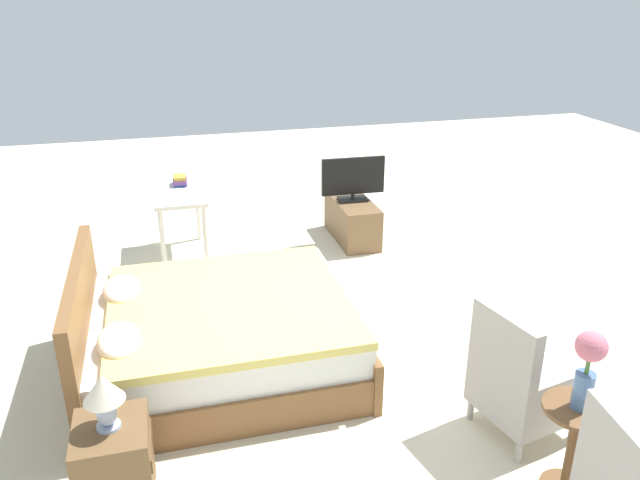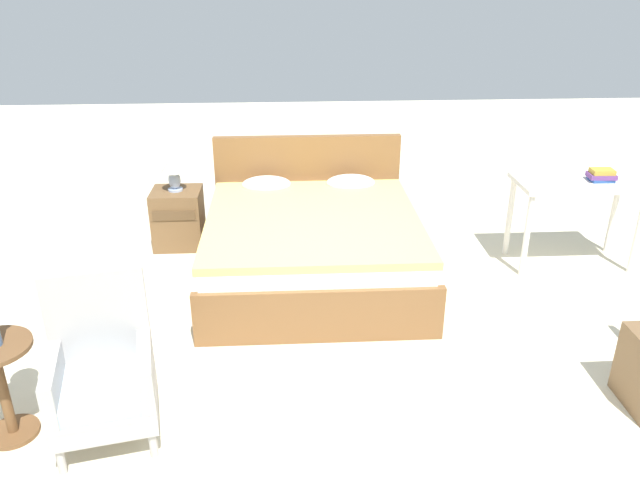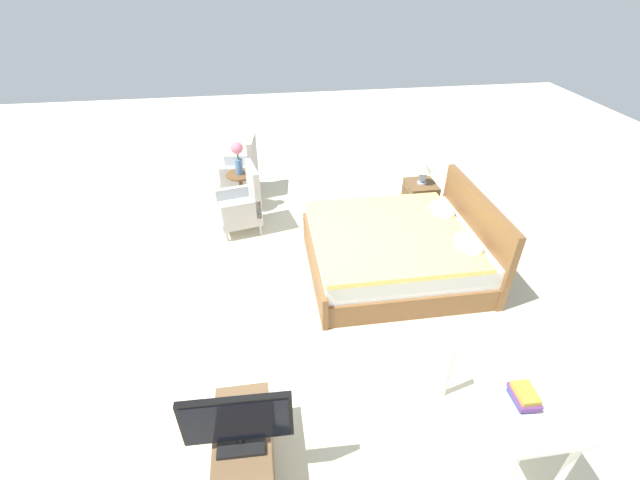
{
  "view_description": "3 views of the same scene",
  "coord_description": "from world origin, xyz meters",
  "px_view_note": "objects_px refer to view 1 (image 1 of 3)",
  "views": [
    {
      "loc": [
        -4.16,
        1.22,
        2.77
      ],
      "look_at": [
        0.32,
        0.02,
        0.84
      ],
      "focal_mm": 35.0,
      "sensor_mm": 36.0,
      "label": 1
    },
    {
      "loc": [
        -0.24,
        -3.74,
        2.42
      ],
      "look_at": [
        -0.01,
        0.25,
        0.63
      ],
      "focal_mm": 35.0,
      "sensor_mm": 36.0,
      "label": 2
    },
    {
      "loc": [
        3.89,
        -0.57,
        3.25
      ],
      "look_at": [
        0.1,
        -0.02,
        0.64
      ],
      "focal_mm": 24.0,
      "sensor_mm": 36.0,
      "label": 3
    }
  ],
  "objects_px": {
    "bed": "(215,336)",
    "book_stack": "(180,181)",
    "table_lamp": "(104,395)",
    "tv_stand": "(352,220)",
    "flower_vase": "(588,362)",
    "nightstand": "(115,466)",
    "vanity_desk": "(179,200)",
    "armchair_by_window_right": "(519,384)",
    "side_table": "(573,439)",
    "tv_flatscreen": "(353,179)"
  },
  "relations": [
    {
      "from": "bed",
      "to": "book_stack",
      "type": "xyz_separation_m",
      "value": [
        2.39,
        0.08,
        0.51
      ]
    },
    {
      "from": "table_lamp",
      "to": "tv_stand",
      "type": "bearing_deg",
      "value": -35.77
    },
    {
      "from": "flower_vase",
      "to": "nightstand",
      "type": "distance_m",
      "value": 2.65
    },
    {
      "from": "table_lamp",
      "to": "vanity_desk",
      "type": "height_order",
      "value": "table_lamp"
    },
    {
      "from": "bed",
      "to": "armchair_by_window_right",
      "type": "relative_size",
      "value": 2.16
    },
    {
      "from": "table_lamp",
      "to": "tv_stand",
      "type": "relative_size",
      "value": 0.34
    },
    {
      "from": "book_stack",
      "to": "side_table",
      "type": "bearing_deg",
      "value": -155.21
    },
    {
      "from": "side_table",
      "to": "table_lamp",
      "type": "xyz_separation_m",
      "value": [
        0.56,
        2.52,
        0.38
      ]
    },
    {
      "from": "flower_vase",
      "to": "tv_stand",
      "type": "relative_size",
      "value": 0.5
    },
    {
      "from": "side_table",
      "to": "flower_vase",
      "type": "height_order",
      "value": "flower_vase"
    },
    {
      "from": "flower_vase",
      "to": "book_stack",
      "type": "xyz_separation_m",
      "value": [
        4.16,
        1.92,
        -0.07
      ]
    },
    {
      "from": "bed",
      "to": "book_stack",
      "type": "height_order",
      "value": "bed"
    },
    {
      "from": "side_table",
      "to": "tv_stand",
      "type": "bearing_deg",
      "value": 0.49
    },
    {
      "from": "tv_stand",
      "to": "tv_flatscreen",
      "type": "height_order",
      "value": "tv_flatscreen"
    },
    {
      "from": "bed",
      "to": "table_lamp",
      "type": "relative_size",
      "value": 6.01
    },
    {
      "from": "bed",
      "to": "armchair_by_window_right",
      "type": "distance_m",
      "value": 2.2
    },
    {
      "from": "tv_stand",
      "to": "book_stack",
      "type": "xyz_separation_m",
      "value": [
        0.14,
        1.89,
        0.58
      ]
    },
    {
      "from": "bed",
      "to": "vanity_desk",
      "type": "relative_size",
      "value": 1.91
    },
    {
      "from": "bed",
      "to": "flower_vase",
      "type": "xyz_separation_m",
      "value": [
        -1.76,
        -1.84,
        0.58
      ]
    },
    {
      "from": "armchair_by_window_right",
      "to": "tv_stand",
      "type": "xyz_separation_m",
      "value": [
        3.48,
        0.01,
        -0.14
      ]
    },
    {
      "from": "table_lamp",
      "to": "flower_vase",
      "type": "bearing_deg",
      "value": -102.59
    },
    {
      "from": "side_table",
      "to": "flower_vase",
      "type": "xyz_separation_m",
      "value": [
        0.0,
        0.0,
        0.51
      ]
    },
    {
      "from": "side_table",
      "to": "tv_stand",
      "type": "distance_m",
      "value": 4.02
    },
    {
      "from": "flower_vase",
      "to": "nightstand",
      "type": "height_order",
      "value": "flower_vase"
    },
    {
      "from": "armchair_by_window_right",
      "to": "book_stack",
      "type": "distance_m",
      "value": 4.11
    },
    {
      "from": "vanity_desk",
      "to": "tv_flatscreen",
      "type": "bearing_deg",
      "value": -89.29
    },
    {
      "from": "armchair_by_window_right",
      "to": "tv_flatscreen",
      "type": "height_order",
      "value": "tv_flatscreen"
    },
    {
      "from": "bed",
      "to": "book_stack",
      "type": "distance_m",
      "value": 2.45
    },
    {
      "from": "tv_flatscreen",
      "to": "book_stack",
      "type": "xyz_separation_m",
      "value": [
        0.14,
        1.89,
        0.09
      ]
    },
    {
      "from": "armchair_by_window_right",
      "to": "tv_stand",
      "type": "distance_m",
      "value": 3.48
    },
    {
      "from": "table_lamp",
      "to": "tv_stand",
      "type": "height_order",
      "value": "table_lamp"
    },
    {
      "from": "side_table",
      "to": "table_lamp",
      "type": "bearing_deg",
      "value": 77.41
    },
    {
      "from": "side_table",
      "to": "flower_vase",
      "type": "relative_size",
      "value": 1.23
    },
    {
      "from": "armchair_by_window_right",
      "to": "vanity_desk",
      "type": "distance_m",
      "value": 3.97
    },
    {
      "from": "nightstand",
      "to": "book_stack",
      "type": "bearing_deg",
      "value": -9.49
    },
    {
      "from": "flower_vase",
      "to": "book_stack",
      "type": "distance_m",
      "value": 4.58
    },
    {
      "from": "flower_vase",
      "to": "tv_stand",
      "type": "bearing_deg",
      "value": 0.49
    },
    {
      "from": "side_table",
      "to": "nightstand",
      "type": "height_order",
      "value": "side_table"
    },
    {
      "from": "armchair_by_window_right",
      "to": "vanity_desk",
      "type": "relative_size",
      "value": 0.88
    },
    {
      "from": "armchair_by_window_right",
      "to": "book_stack",
      "type": "height_order",
      "value": "armchair_by_window_right"
    },
    {
      "from": "flower_vase",
      "to": "side_table",
      "type": "bearing_deg",
      "value": -90.0
    },
    {
      "from": "armchair_by_window_right",
      "to": "side_table",
      "type": "distance_m",
      "value": 0.54
    },
    {
      "from": "tv_stand",
      "to": "vanity_desk",
      "type": "bearing_deg",
      "value": 90.64
    },
    {
      "from": "side_table",
      "to": "nightstand",
      "type": "bearing_deg",
      "value": 77.41
    },
    {
      "from": "side_table",
      "to": "nightstand",
      "type": "distance_m",
      "value": 2.58
    },
    {
      "from": "armchair_by_window_right",
      "to": "flower_vase",
      "type": "distance_m",
      "value": 0.74
    },
    {
      "from": "tv_flatscreen",
      "to": "side_table",
      "type": "bearing_deg",
      "value": -179.51
    },
    {
      "from": "table_lamp",
      "to": "bed",
      "type": "bearing_deg",
      "value": -29.54
    },
    {
      "from": "flower_vase",
      "to": "book_stack",
      "type": "bearing_deg",
      "value": 24.79
    },
    {
      "from": "vanity_desk",
      "to": "table_lamp",
      "type": "bearing_deg",
      "value": 170.52
    }
  ]
}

